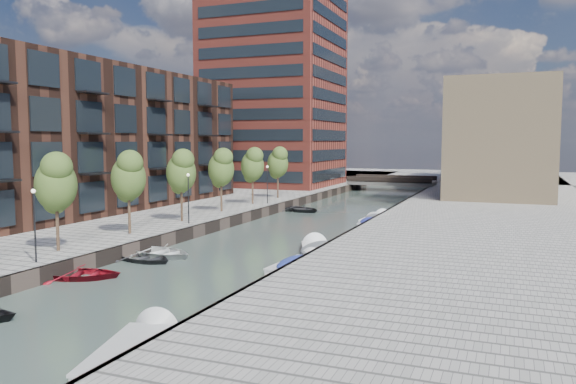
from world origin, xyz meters
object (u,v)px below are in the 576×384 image
Objects in this scene: tree_2 at (128,175)px; sloop_3 at (161,256)px; sloop_2 at (81,278)px; motorboat_0 at (297,265)px; tree_6 at (278,162)px; tree_5 at (252,164)px; motorboat_3 at (371,222)px; sloop_0 at (144,261)px; motorboat_4 at (377,219)px; car at (451,184)px; sloop_4 at (301,211)px; motorboat_1 at (317,250)px; bridge at (392,182)px; tree_1 at (56,181)px; tree_4 at (221,167)px; motorboat_2 at (136,349)px; tree_3 at (181,170)px.

tree_2 reaches higher than sloop_3.
motorboat_0 is (10.50, 7.01, 0.20)m from sloop_2.
tree_5 is at bearing -90.00° from tree_6.
motorboat_0 is at bearing -65.07° from tree_6.
tree_2 is at bearing -0.35° from sloop_2.
sloop_2 is 28.36m from motorboat_3.
sloop_2 is (-0.58, -5.13, 0.00)m from sloop_0.
motorboat_4 is 29.08m from car.
sloop_4 is (4.38, -3.82, -5.31)m from tree_6.
motorboat_0 is 0.85× the size of motorboat_1.
sloop_3 is at bearing -152.54° from motorboat_1.
tree_1 is at bearing -97.93° from bridge.
tree_1 is 21.00m from tree_4.
tree_1 reaches higher than sloop_3.
tree_1 is 6.55m from sloop_2.
sloop_0 is (3.95, -17.71, -5.31)m from tree_4.
tree_6 is 1.38× the size of sloop_0.
motorboat_2 is at bearing -66.81° from tree_4.
tree_1 is 17.33m from motorboat_2.
bridge is at bearing 93.82° from motorboat_2.
tree_1 is at bearing 141.18° from sloop_0.
sloop_2 is 1.10× the size of car.
motorboat_2 reaches higher than motorboat_4.
motorboat_1 is at bearing -39.50° from tree_4.
motorboat_3 is at bearing 37.28° from tree_3.
tree_4 is at bearing 131.22° from motorboat_0.
motorboat_0 is 21.44m from motorboat_4.
tree_3 and tree_5 have the same top height.
tree_2 is at bearing -168.05° from motorboat_1.
sloop_4 is 11.56m from motorboat_3.
sloop_0 is at bearing -27.71° from sloop_2.
tree_6 is at bearing 90.00° from tree_1.
tree_5 is at bearing 165.86° from motorboat_3.
sloop_2 is (3.37, -22.84, -5.31)m from tree_4.
motorboat_2 reaches higher than sloop_0.
motorboat_1 reaches higher than sloop_4.
motorboat_2 is at bearing -144.05° from sloop_4.
tree_5 is 30.50m from sloop_2.
bridge is 3.01× the size of sloop_0.
tree_4 is at bearing -158.06° from motorboat_4.
tree_5 is at bearing 90.00° from tree_2.
bridge is at bearing 82.07° from tree_1.
motorboat_4 is at bearing 62.39° from tree_1.
car is at bearing 69.62° from tree_2.
motorboat_0 is 4.71m from motorboat_1.
sloop_0 is at bearing -43.18° from tree_2.
tree_4 is at bearing -118.15° from car.
tree_3 is at bearing 118.98° from motorboat_2.
motorboat_2 is at bearing -86.18° from bridge.
motorboat_4 is (13.92, -8.39, -5.09)m from tree_6.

